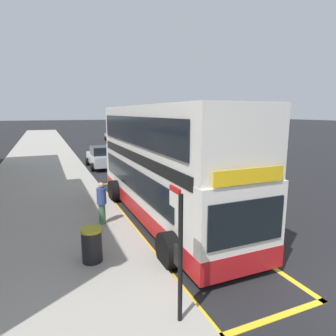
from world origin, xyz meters
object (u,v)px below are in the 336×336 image
(parked_car_silver_ahead, at_px, (102,157))
(litter_bin, at_px, (92,245))
(double_decker_bus, at_px, (164,166))
(pedestrian_waiting_near_sign, at_px, (102,202))
(parked_car_white_distant, at_px, (114,136))
(bus_stop_sign, at_px, (179,244))

(parked_car_silver_ahead, bearing_deg, litter_bin, -103.65)
(double_decker_bus, distance_m, pedestrian_waiting_near_sign, 2.72)
(parked_car_white_distant, distance_m, pedestrian_waiting_near_sign, 32.94)
(double_decker_bus, bearing_deg, parked_car_white_distant, 80.84)
(litter_bin, bearing_deg, bus_stop_sign, -67.66)
(double_decker_bus, height_order, parked_car_silver_ahead, double_decker_bus)
(parked_car_silver_ahead, relative_size, litter_bin, 4.45)
(parked_car_silver_ahead, height_order, parked_car_white_distant, same)
(parked_car_white_distant, relative_size, pedestrian_waiting_near_sign, 2.72)
(pedestrian_waiting_near_sign, bearing_deg, parked_car_silver_ahead, 79.43)
(double_decker_bus, xyz_separation_m, bus_stop_sign, (-2.05, -5.75, -0.37))
(double_decker_bus, relative_size, bus_stop_sign, 3.93)
(parked_car_white_distant, bearing_deg, bus_stop_sign, 80.89)
(parked_car_silver_ahead, bearing_deg, bus_stop_sign, -97.83)
(double_decker_bus, bearing_deg, bus_stop_sign, -109.64)
(parked_car_white_distant, relative_size, litter_bin, 4.45)
(pedestrian_waiting_near_sign, bearing_deg, parked_car_white_distant, 76.60)
(parked_car_silver_ahead, xyz_separation_m, parked_car_white_distant, (5.42, 20.17, 0.00))
(bus_stop_sign, bearing_deg, parked_car_white_distant, 79.18)
(double_decker_bus, xyz_separation_m, parked_car_white_distant, (5.15, 31.91, -1.26))
(bus_stop_sign, xyz_separation_m, parked_car_white_distant, (7.20, 37.66, -0.90))
(parked_car_silver_ahead, bearing_deg, pedestrian_waiting_near_sign, -102.60)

